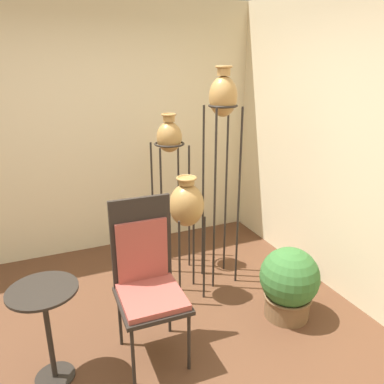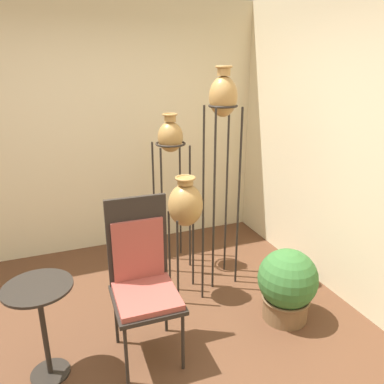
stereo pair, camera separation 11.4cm
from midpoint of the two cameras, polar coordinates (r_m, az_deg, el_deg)
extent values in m
plane|color=brown|center=(2.93, -8.55, -25.21)|extent=(14.00, 14.00, 0.00)
cube|color=beige|center=(4.18, -15.93, 8.87)|extent=(8.00, 0.06, 2.70)
cube|color=beige|center=(3.26, 27.48, 4.76)|extent=(0.06, 8.00, 2.70)
cylinder|color=#28231E|center=(3.33, 4.35, -1.94)|extent=(0.02, 0.02, 1.69)
cylinder|color=#28231E|center=(3.44, 8.05, -1.39)|extent=(0.02, 0.02, 1.69)
cylinder|color=#28231E|center=(3.54, 2.64, -0.62)|extent=(0.02, 0.02, 1.69)
cylinder|color=#28231E|center=(3.64, 6.18, -0.15)|extent=(0.02, 0.02, 1.69)
torus|color=#28231E|center=(3.30, 5.76, 12.92)|extent=(0.25, 0.25, 0.02)
ellipsoid|color=#B28447|center=(3.29, 5.80, 14.25)|extent=(0.24, 0.24, 0.34)
cylinder|color=#B28447|center=(3.28, 5.92, 17.83)|extent=(0.11, 0.11, 0.07)
torus|color=#B28447|center=(3.28, 5.95, 18.45)|extent=(0.15, 0.15, 0.02)
cylinder|color=#28231E|center=(3.68, -3.67, -3.15)|extent=(0.02, 0.02, 1.29)
cylinder|color=#28231E|center=(3.77, 0.55, -2.55)|extent=(0.02, 0.02, 1.29)
cylinder|color=#28231E|center=(3.94, -4.97, -1.66)|extent=(0.02, 0.02, 1.29)
cylinder|color=#28231E|center=(4.03, -1.00, -1.14)|extent=(0.02, 0.02, 1.29)
torus|color=#28231E|center=(3.67, -2.40, 7.36)|extent=(0.30, 0.30, 0.02)
ellipsoid|color=#B28447|center=(3.66, -2.42, 8.38)|extent=(0.25, 0.25, 0.29)
cylinder|color=#B28447|center=(3.63, -2.46, 11.19)|extent=(0.11, 0.11, 0.07)
torus|color=#B28447|center=(3.62, -2.47, 11.72)|extent=(0.15, 0.15, 0.02)
cylinder|color=#28231E|center=(3.28, -1.17, -10.86)|extent=(0.02, 0.02, 0.80)
cylinder|color=#28231E|center=(3.36, 2.63, -10.13)|extent=(0.02, 0.02, 0.80)
cylinder|color=#28231E|center=(3.47, -2.52, -9.07)|extent=(0.02, 0.02, 0.80)
cylinder|color=#28231E|center=(3.55, 1.09, -8.43)|extent=(0.02, 0.02, 0.80)
torus|color=#28231E|center=(3.24, 0.01, -3.39)|extent=(0.24, 0.24, 0.02)
ellipsoid|color=#B28447|center=(3.21, 0.01, -2.00)|extent=(0.30, 0.30, 0.38)
cylinder|color=#B28447|center=(3.14, 0.01, 1.67)|extent=(0.14, 0.14, 0.05)
torus|color=#B28447|center=(3.13, 0.01, 2.14)|extent=(0.18, 0.18, 0.02)
cylinder|color=#28231E|center=(2.68, -8.68, -23.45)|extent=(0.02, 0.02, 0.46)
cylinder|color=#28231E|center=(2.75, -0.12, -21.82)|extent=(0.02, 0.02, 0.46)
cylinder|color=#28231E|center=(3.00, -10.39, -18.25)|extent=(0.02, 0.02, 0.46)
cylinder|color=#28231E|center=(3.07, -2.89, -17.00)|extent=(0.02, 0.02, 0.46)
cube|color=#28231E|center=(2.72, -5.70, -16.01)|extent=(0.47, 0.50, 0.03)
cube|color=#A84C42|center=(2.70, -5.73, -15.40)|extent=(0.43, 0.46, 0.04)
cube|color=#28231E|center=(2.74, -7.16, -7.34)|extent=(0.44, 0.04, 0.67)
cube|color=#A84C42|center=(2.74, -6.98, -8.83)|extent=(0.37, 0.03, 0.47)
cylinder|color=#28231E|center=(3.01, -19.63, -24.52)|extent=(0.26, 0.26, 0.01)
cylinder|color=#28231E|center=(2.80, -20.44, -19.37)|extent=(0.04, 0.04, 0.67)
cylinder|color=#28231E|center=(2.60, -21.32, -13.39)|extent=(0.44, 0.44, 0.02)
cylinder|color=brown|center=(3.38, 14.95, -16.64)|extent=(0.37, 0.37, 0.19)
torus|color=brown|center=(3.33, 15.09, -15.30)|extent=(0.40, 0.40, 0.02)
sphere|color=#387033|center=(3.23, 15.37, -12.61)|extent=(0.49, 0.49, 0.49)
camera|label=1|loc=(0.06, -89.06, 0.32)|focal=35.00mm
camera|label=2|loc=(0.06, 90.94, -0.32)|focal=35.00mm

